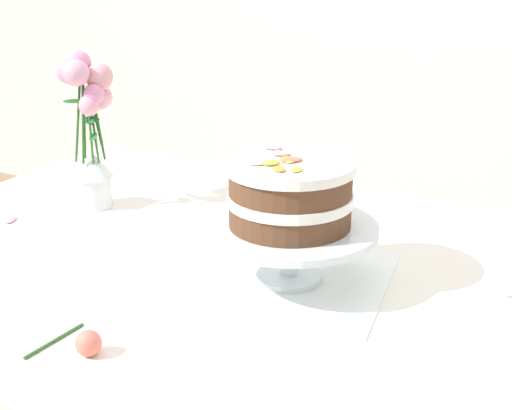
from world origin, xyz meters
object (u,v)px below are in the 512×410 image
(layer_cake, at_px, (290,193))
(fallen_rose, at_px, (87,343))
(flower_vase, at_px, (90,128))
(cake_stand, at_px, (290,235))
(dining_table, at_px, (229,316))

(layer_cake, height_order, fallen_rose, layer_cake)
(fallen_rose, bearing_deg, flower_vase, 128.69)
(cake_stand, xyz_separation_m, flower_vase, (-0.52, 0.13, 0.09))
(dining_table, bearing_deg, fallen_rose, -94.75)
(fallen_rose, bearing_deg, dining_table, 85.25)
(cake_stand, relative_size, fallen_rose, 2.57)
(flower_vase, xyz_separation_m, fallen_rose, (0.38, -0.47, -0.15))
(dining_table, xyz_separation_m, cake_stand, (0.11, 0.01, 0.17))
(dining_table, xyz_separation_m, fallen_rose, (-0.03, -0.33, 0.11))
(dining_table, relative_size, flower_vase, 4.33)
(cake_stand, distance_m, layer_cake, 0.07)
(layer_cake, bearing_deg, dining_table, -175.50)
(cake_stand, distance_m, flower_vase, 0.54)
(dining_table, distance_m, cake_stand, 0.21)
(flower_vase, bearing_deg, fallen_rose, -51.31)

